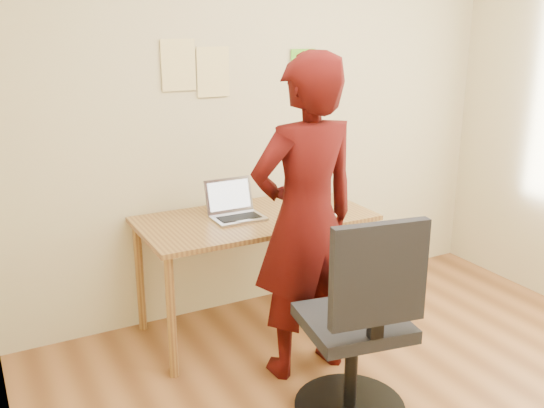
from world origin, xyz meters
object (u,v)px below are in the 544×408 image
desk (255,230)px  person (306,220)px  laptop (235,209)px  phone (309,219)px  office_chair (359,336)px

desk → person: bearing=-87.1°
laptop → phone: 0.45m
office_chair → person: (0.01, 0.52, 0.42)m
phone → person: (-0.23, -0.34, 0.13)m
desk → laptop: 0.18m
laptop → desk: bearing=-23.5°
desk → phone: 0.35m
laptop → phone: (0.37, -0.25, -0.04)m
laptop → phone: laptop is taller
laptop → person: person is taller
office_chair → desk: bearing=100.4°
desk → person: person is taller
phone → laptop: bearing=145.9°
desk → phone: size_ratio=11.07×
laptop → person: 0.62m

